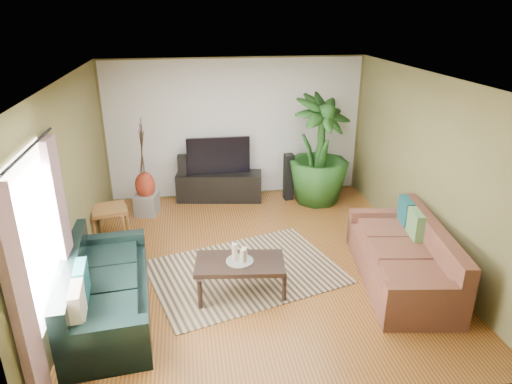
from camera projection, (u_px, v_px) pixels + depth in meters
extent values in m
plane|color=#935826|center=(258.00, 262.00, 6.83)|extent=(5.50, 5.50, 0.00)
plane|color=white|center=(258.00, 78.00, 5.82)|extent=(5.50, 5.50, 0.00)
plane|color=olive|center=(236.00, 129.00, 8.84)|extent=(5.00, 0.00, 5.00)
plane|color=olive|center=(311.00, 290.00, 3.81)|extent=(5.00, 0.00, 5.00)
plane|color=olive|center=(70.00, 188.00, 5.97)|extent=(0.00, 5.50, 5.50)
plane|color=olive|center=(426.00, 168.00, 6.68)|extent=(0.00, 5.50, 5.50)
plane|color=white|center=(236.00, 129.00, 8.83)|extent=(4.90, 0.00, 4.90)
plane|color=white|center=(36.00, 242.00, 4.49)|extent=(0.00, 1.80, 1.80)
cube|color=gray|center=(22.00, 308.00, 3.90)|extent=(0.08, 0.35, 2.20)
cube|color=gray|center=(63.00, 230.00, 5.27)|extent=(0.08, 0.35, 2.20)
cylinder|color=black|center=(24.00, 154.00, 4.15)|extent=(0.03, 1.90, 0.03)
cube|color=black|center=(107.00, 285.00, 5.51)|extent=(1.13, 2.26, 0.85)
cube|color=brown|center=(401.00, 253.00, 6.22)|extent=(1.33, 2.36, 0.85)
cube|color=tan|center=(246.00, 272.00, 6.57)|extent=(3.01, 2.50, 0.01)
cube|color=black|center=(240.00, 277.00, 6.01)|extent=(1.23, 0.77, 0.47)
cylinder|color=gray|center=(240.00, 261.00, 5.92)|extent=(0.36, 0.36, 0.02)
cylinder|color=beige|center=(235.00, 252.00, 5.89)|extent=(0.07, 0.07, 0.23)
cylinder|color=beige|center=(243.00, 256.00, 5.86)|extent=(0.07, 0.07, 0.18)
cylinder|color=beige|center=(244.00, 253.00, 5.96)|extent=(0.07, 0.07, 0.15)
cube|color=black|center=(219.00, 186.00, 8.97)|extent=(1.70, 0.75, 0.55)
cube|color=black|center=(218.00, 156.00, 8.73)|extent=(1.21, 0.07, 0.71)
cube|color=black|center=(183.00, 179.00, 8.79)|extent=(0.18, 0.20, 0.94)
cube|color=black|center=(289.00, 177.00, 8.91)|extent=(0.19, 0.20, 0.93)
imported|color=#1C4818|center=(319.00, 150.00, 8.61)|extent=(1.58, 1.58, 2.07)
cylinder|color=black|center=(317.00, 194.00, 8.94)|extent=(0.38, 0.38, 0.30)
cube|color=gray|center=(147.00, 204.00, 8.35)|extent=(0.47, 0.47, 0.39)
ellipsoid|color=maroon|center=(145.00, 185.00, 8.21)|extent=(0.36, 0.36, 0.50)
cube|color=#925F30|center=(111.00, 223.00, 7.40)|extent=(0.64, 0.64, 0.56)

